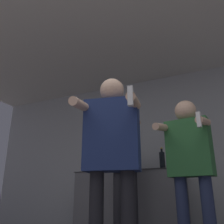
{
  "coord_description": "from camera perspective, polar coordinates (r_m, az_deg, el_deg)",
  "views": [
    {
      "loc": [
        0.81,
        -0.86,
        0.58
      ],
      "look_at": [
        -0.01,
        0.93,
        1.25
      ],
      "focal_mm": 40.0,
      "sensor_mm": 36.0,
      "label": 1
    }
  ],
  "objects": [
    {
      "name": "wall_back",
      "position": [
        4.1,
        13.12,
        -8.66
      ],
      "size": [
        7.0,
        0.06,
        2.55
      ],
      "color": "#B2B7BC",
      "rests_on": "ground_plane"
    },
    {
      "name": "ceiling_slab",
      "position": [
        3.22,
        4.99,
        19.49
      ],
      "size": [
        7.0,
        3.59,
        0.05
      ],
      "color": "silver",
      "rests_on": "wall_back"
    },
    {
      "name": "counter",
      "position": [
        3.9,
        4.22,
        -20.38
      ],
      "size": [
        1.63,
        0.59,
        0.95
      ],
      "color": "slate",
      "rests_on": "ground_plane"
    },
    {
      "name": "bottle_tall_gin",
      "position": [
        3.97,
        -0.15,
        -11.98
      ],
      "size": [
        0.08,
        0.08,
        0.26
      ],
      "color": "silver",
      "rests_on": "counter"
    },
    {
      "name": "bottle_red_label",
      "position": [
        4.16,
        -5.26,
        -11.72
      ],
      "size": [
        0.07,
        0.07,
        0.34
      ],
      "color": "maroon",
      "rests_on": "counter"
    },
    {
      "name": "bottle_dark_rum",
      "position": [
        3.71,
        11.4,
        -10.74
      ],
      "size": [
        0.08,
        0.08,
        0.32
      ],
      "color": "black",
      "rests_on": "counter"
    },
    {
      "name": "person_woman_foreground",
      "position": [
        1.99,
        -0.04,
        -8.11
      ],
      "size": [
        0.55,
        0.56,
        1.55
      ],
      "color": "black",
      "rests_on": "ground_plane"
    },
    {
      "name": "person_man_side",
      "position": [
        2.68,
        17.38,
        -10.03
      ],
      "size": [
        0.54,
        0.53,
        1.58
      ],
      "color": "navy",
      "rests_on": "ground_plane"
    },
    {
      "name": "person_spectator_back",
      "position": [
        3.26,
        2.96,
        -10.64
      ],
      "size": [
        0.49,
        0.52,
        1.75
      ],
      "color": "black",
      "rests_on": "ground_plane"
    }
  ]
}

